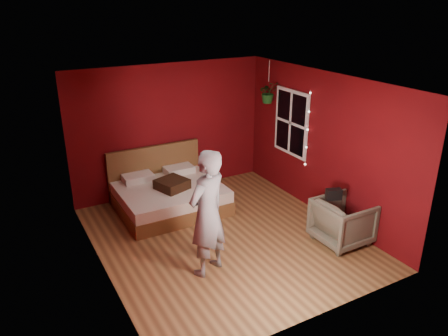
{
  "coord_description": "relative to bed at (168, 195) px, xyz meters",
  "views": [
    {
      "loc": [
        -3.11,
        -5.57,
        3.78
      ],
      "look_at": [
        0.21,
        0.4,
        1.07
      ],
      "focal_mm": 35.0,
      "sensor_mm": 36.0,
      "label": 1
    }
  ],
  "objects": [
    {
      "name": "floor",
      "position": [
        0.39,
        -1.49,
        -0.27
      ],
      "size": [
        4.5,
        4.5,
        0.0
      ],
      "primitive_type": "plane",
      "color": "olive",
      "rests_on": "ground"
    },
    {
      "name": "room_walls",
      "position": [
        0.39,
        -1.49,
        1.41
      ],
      "size": [
        4.04,
        4.54,
        2.62
      ],
      "color": "#5F0A0D",
      "rests_on": "ground"
    },
    {
      "name": "window",
      "position": [
        2.36,
        -0.59,
        1.23
      ],
      "size": [
        0.05,
        0.97,
        1.27
      ],
      "color": "white",
      "rests_on": "room_walls"
    },
    {
      "name": "fairy_lights",
      "position": [
        2.33,
        -1.11,
        1.23
      ],
      "size": [
        0.04,
        0.04,
        1.45
      ],
      "color": "silver",
      "rests_on": "room_walls"
    },
    {
      "name": "bed",
      "position": [
        0.0,
        0.0,
        0.0
      ],
      "size": [
        1.89,
        1.61,
        1.04
      ],
      "color": "brown",
      "rests_on": "ground"
    },
    {
      "name": "person",
      "position": [
        -0.29,
        -2.2,
        0.67
      ],
      "size": [
        0.81,
        0.68,
        1.88
      ],
      "primitive_type": "imported",
      "rotation": [
        0.0,
        0.0,
        3.54
      ],
      "color": "slate",
      "rests_on": "ground"
    },
    {
      "name": "armchair",
      "position": [
        1.99,
        -2.53,
        0.1
      ],
      "size": [
        0.82,
        0.8,
        0.75
      ],
      "primitive_type": "imported",
      "rotation": [
        0.0,
        0.0,
        1.57
      ],
      "color": "#696653",
      "rests_on": "ground"
    },
    {
      "name": "handbag",
      "position": [
        1.87,
        -2.4,
        0.56
      ],
      "size": [
        0.27,
        0.2,
        0.18
      ],
      "primitive_type": "cube",
      "rotation": [
        0.0,
        0.0,
        -0.38
      ],
      "color": "black",
      "rests_on": "armchair"
    },
    {
      "name": "throw_pillow",
      "position": [
        0.01,
        -0.2,
        0.29
      ],
      "size": [
        0.63,
        0.63,
        0.18
      ],
      "primitive_type": "cube",
      "rotation": [
        0.0,
        0.0,
        0.32
      ],
      "color": "#321D10",
      "rests_on": "bed"
    },
    {
      "name": "hanging_plant",
      "position": [
        2.27,
        0.09,
        1.7
      ],
      "size": [
        0.46,
        0.43,
        0.84
      ],
      "color": "silver",
      "rests_on": "room_walls"
    }
  ]
}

